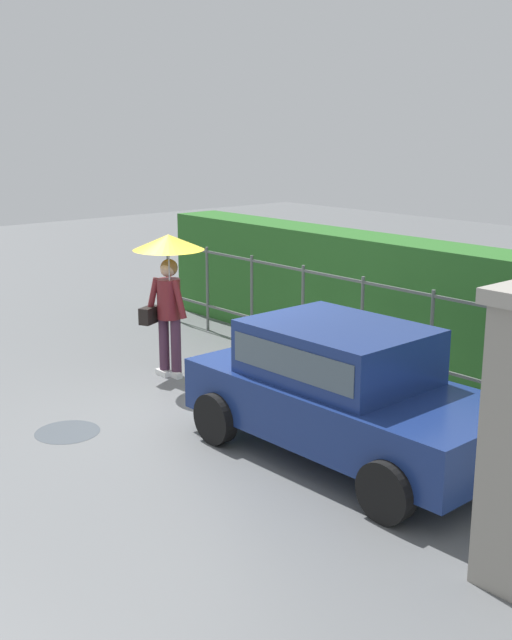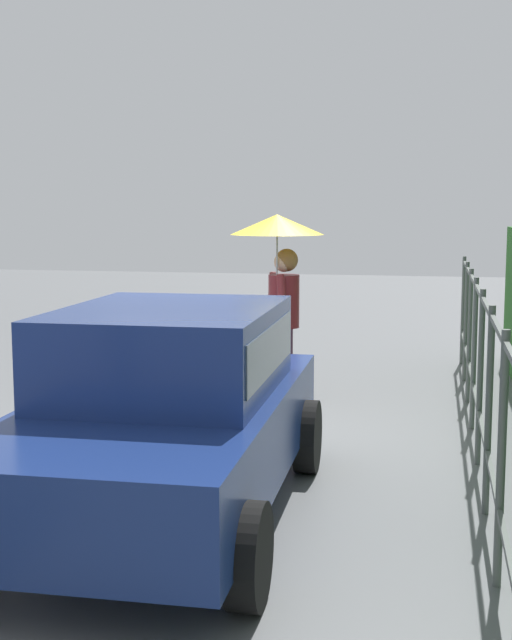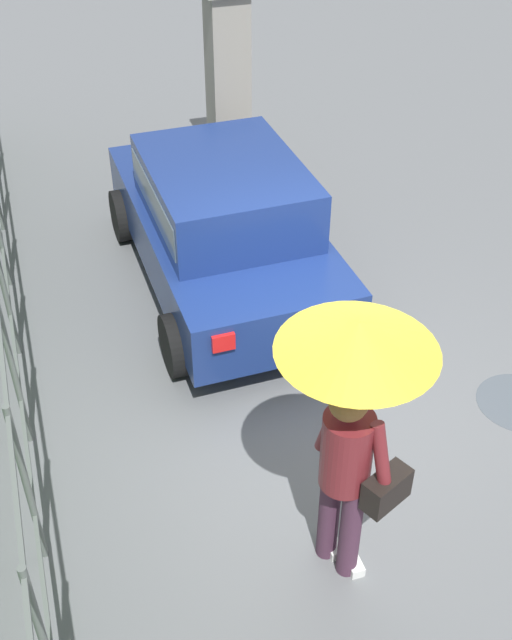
{
  "view_description": "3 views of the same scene",
  "coord_description": "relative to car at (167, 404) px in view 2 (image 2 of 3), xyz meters",
  "views": [
    {
      "loc": [
        7.64,
        -5.74,
        3.59
      ],
      "look_at": [
        0.26,
        0.61,
        1.17
      ],
      "focal_mm": 44.31,
      "sensor_mm": 36.0,
      "label": 1
    },
    {
      "loc": [
        7.71,
        2.14,
        2.18
      ],
      "look_at": [
        0.12,
        0.57,
        1.16
      ],
      "focal_mm": 48.49,
      "sensor_mm": 36.0,
      "label": 2
    },
    {
      "loc": [
        -4.66,
        2.14,
        4.85
      ],
      "look_at": [
        0.11,
        0.6,
        0.99
      ],
      "focal_mm": 43.78,
      "sensor_mm": 36.0,
      "label": 3
    }
  ],
  "objects": [
    {
      "name": "puddle_near",
      "position": [
        -2.59,
        -2.01,
        -0.8
      ],
      "size": [
        0.78,
        0.78,
        0.0
      ],
      "primitive_type": "cylinder",
      "color": "#4C545B",
      "rests_on": "ground"
    },
    {
      "name": "fence_section",
      "position": [
        -1.1,
        2.21,
        0.02
      ],
      "size": [
        10.97,
        0.05,
        1.5
      ],
      "color": "#59605B",
      "rests_on": "ground"
    },
    {
      "name": "ground_plane",
      "position": [
        -2.05,
        -0.33,
        -0.8
      ],
      "size": [
        40.0,
        40.0,
        0.0
      ],
      "primitive_type": "plane",
      "color": "slate"
    },
    {
      "name": "car",
      "position": [
        0.0,
        0.0,
        0.0
      ],
      "size": [
        3.77,
        1.92,
        1.48
      ],
      "rotation": [
        0.0,
        0.0,
        0.02
      ],
      "color": "navy",
      "rests_on": "ground"
    },
    {
      "name": "pedestrian",
      "position": [
        -3.55,
        0.16,
        0.77
      ],
      "size": [
        1.01,
        1.01,
        2.1
      ],
      "rotation": [
        0.0,
        0.0,
        -1.14
      ],
      "color": "#47283D",
      "rests_on": "ground"
    }
  ]
}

